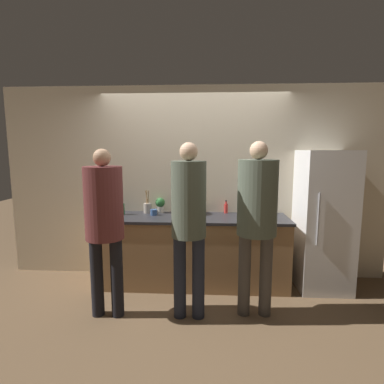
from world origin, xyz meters
TOP-DOWN VIEW (x-y plane):
  - ground_plane at (0.00, 0.00)m, footprint 14.00×14.00m
  - wall_back at (0.00, 0.70)m, footprint 5.20×0.06m
  - counter at (0.00, 0.38)m, footprint 2.43×0.68m
  - refrigerator at (1.64, 0.36)m, footprint 0.62×0.66m
  - person_left at (-0.86, -0.46)m, footprint 0.39×0.39m
  - person_center at (0.00, -0.44)m, footprint 0.35×0.35m
  - person_right at (0.70, -0.35)m, footprint 0.41×0.41m
  - fruit_bowl at (0.02, 0.54)m, footprint 0.29×0.29m
  - utensil_crock at (-0.63, 0.57)m, footprint 0.11×0.11m
  - bottle_red at (0.44, 0.61)m, footprint 0.05×0.05m
  - bottle_green at (-0.95, 0.44)m, footprint 0.07×0.07m
  - cup_yellow at (0.89, 0.21)m, footprint 0.09×0.09m
  - cup_blue at (-0.52, 0.42)m, footprint 0.09×0.09m
  - potted_plant at (-0.46, 0.60)m, footprint 0.13×0.13m

SIDE VIEW (x-z plane):
  - ground_plane at x=0.00m, z-range 0.00..0.00m
  - counter at x=0.00m, z-range 0.00..0.90m
  - refrigerator at x=1.64m, z-range 0.00..1.75m
  - cup_blue at x=-0.52m, z-range 0.90..0.98m
  - fruit_bowl at x=0.02m, z-range 0.88..1.01m
  - cup_yellow at x=0.89m, z-range 0.90..1.00m
  - bottle_red at x=0.44m, z-range 0.88..1.06m
  - utensil_crock at x=-0.63m, z-range 0.82..1.13m
  - bottle_green at x=-0.95m, z-range 0.88..1.09m
  - potted_plant at x=-0.46m, z-range 0.91..1.11m
  - person_left at x=-0.86m, z-range 0.20..1.96m
  - person_center at x=0.00m, z-range 0.18..2.01m
  - person_right at x=0.70m, z-range 0.22..2.06m
  - wall_back at x=0.00m, z-range 0.00..2.60m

